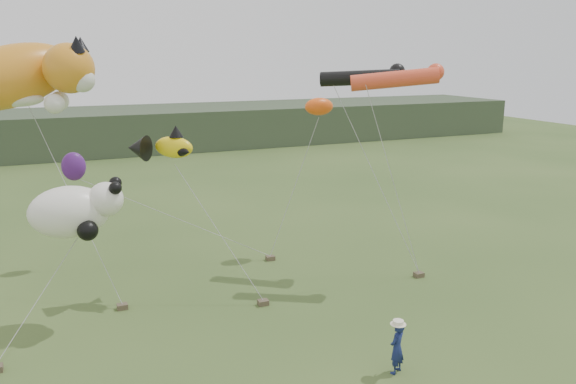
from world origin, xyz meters
The scene contains 9 objects.
ground centered at (0.00, 0.00, 0.00)m, with size 120.00×120.00×0.00m, color #385123.
headland centered at (-3.11, 44.69, 1.92)m, with size 90.00×13.00×4.00m.
festival_attendant centered at (1.88, -2.16, 0.82)m, with size 0.59×0.39×1.63m, color navy.
sandbag_anchors centered at (-1.16, 4.87, 0.10)m, with size 16.80×6.01×0.20m.
cat_kite centered at (-7.96, 10.45, 8.59)m, with size 7.16×4.19×3.71m.
fish_kite centered at (-3.29, 6.62, 5.98)m, with size 2.78×1.83×1.33m.
tube_kites centered at (5.84, 5.33, 8.50)m, with size 3.98×4.27×1.13m.
panda_kite centered at (-6.59, 5.04, 4.19)m, with size 3.18×2.05×1.97m.
misc_kites centered at (-0.78, 10.09, 5.84)m, with size 12.17×3.11×3.51m.
Camera 1 is at (-7.12, -14.95, 9.38)m, focal length 35.00 mm.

